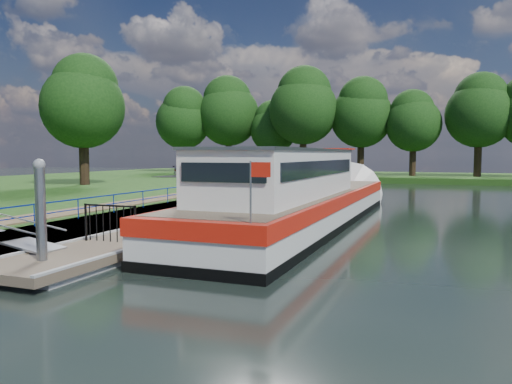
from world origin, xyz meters
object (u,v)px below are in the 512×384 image
at_px(pontoon, 247,211).
at_px(car_b, 248,170).
at_px(barge, 305,199).
at_px(car_a, 274,171).
at_px(car_c, 190,170).

bearing_deg(pontoon, car_b, 112.15).
distance_m(barge, car_b, 29.87).
bearing_deg(car_a, pontoon, -65.31).
bearing_deg(car_a, car_c, -165.89).
xyz_separation_m(pontoon, car_c, (-15.66, 22.66, 1.18)).
bearing_deg(barge, car_b, 117.07).
relative_size(car_a, car_c, 0.93).
bearing_deg(car_b, pontoon, -142.48).
distance_m(pontoon, car_c, 27.57).
distance_m(car_a, car_c, 9.00).
relative_size(pontoon, car_c, 8.17).
relative_size(pontoon, car_b, 9.23).
relative_size(pontoon, car_a, 8.77).
height_order(barge, car_a, barge).
height_order(car_a, car_b, car_a).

